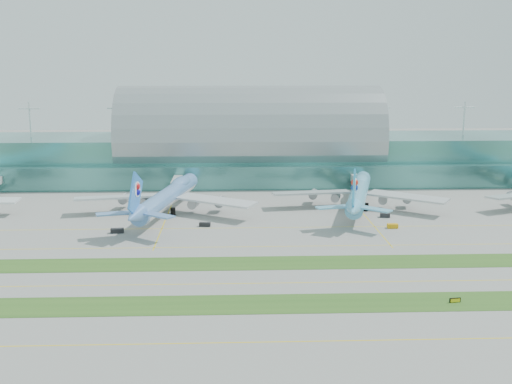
{
  "coord_description": "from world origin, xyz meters",
  "views": [
    {
      "loc": [
        -8.43,
        -165.45,
        54.4
      ],
      "look_at": [
        0.0,
        55.0,
        9.0
      ],
      "focal_mm": 45.0,
      "sensor_mm": 36.0,
      "label": 1
    }
  ],
  "objects_px": {
    "airliner_c": "(359,192)",
    "airliner_b": "(168,195)",
    "taxiway_sign_east": "(455,300)",
    "terminal": "(250,149)"
  },
  "relations": [
    {
      "from": "airliner_b",
      "to": "taxiway_sign_east",
      "type": "distance_m",
      "value": 117.31
    },
    {
      "from": "airliner_c",
      "to": "terminal",
      "type": "bearing_deg",
      "value": 136.83
    },
    {
      "from": "airliner_b",
      "to": "terminal",
      "type": "bearing_deg",
      "value": 75.91
    },
    {
      "from": "airliner_c",
      "to": "airliner_b",
      "type": "bearing_deg",
      "value": -161.32
    },
    {
      "from": "terminal",
      "to": "taxiway_sign_east",
      "type": "xyz_separation_m",
      "value": [
        42.39,
        -157.53,
        -13.66
      ]
    },
    {
      "from": "terminal",
      "to": "airliner_c",
      "type": "height_order",
      "value": "terminal"
    },
    {
      "from": "airliner_c",
      "to": "taxiway_sign_east",
      "type": "bearing_deg",
      "value": -73.74
    },
    {
      "from": "airliner_c",
      "to": "taxiway_sign_east",
      "type": "height_order",
      "value": "airliner_c"
    },
    {
      "from": "airliner_b",
      "to": "taxiway_sign_east",
      "type": "relative_size",
      "value": 28.07
    },
    {
      "from": "terminal",
      "to": "airliner_c",
      "type": "relative_size",
      "value": 4.65
    }
  ]
}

